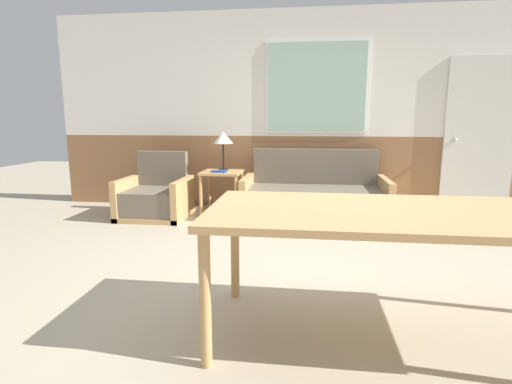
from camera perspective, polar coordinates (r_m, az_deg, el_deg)
name	(u,v)px	position (r m, az deg, el deg)	size (l,w,h in m)	color
ground_plane	(306,280)	(3.26, 7.11, -12.36)	(16.00, 16.00, 0.00)	#B2A58C
wall_back	(310,111)	(5.64, 7.66, 11.43)	(7.20, 0.09, 2.70)	#8E603D
couch	(314,199)	(5.18, 8.35, -0.96)	(1.82, 0.87, 0.86)	tan
armchair	(156,199)	(5.32, -14.15, -0.91)	(0.83, 0.77, 0.83)	tan
side_table	(222,179)	(5.30, -4.91, 1.87)	(0.52, 0.52, 0.57)	tan
table_lamp	(223,139)	(5.34, -4.73, 7.59)	(0.27, 0.27, 0.52)	black
book_stack	(219,171)	(5.20, -5.28, 2.96)	(0.19, 0.13, 0.02)	#234799
dining_table	(392,221)	(2.35, 18.89, -3.98)	(2.06, 0.95, 0.76)	tan
entry_door	(479,137)	(6.01, 29.25, 6.87)	(0.88, 0.09, 2.05)	silver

